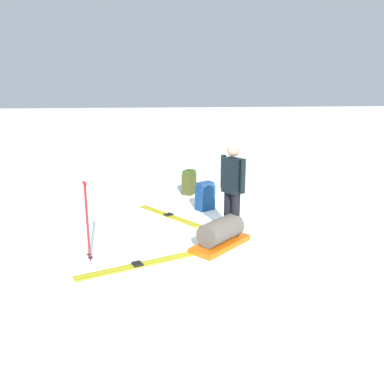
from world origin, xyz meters
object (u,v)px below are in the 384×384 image
at_px(ski_pair_far, 169,215).
at_px(gear_sled, 221,234).
at_px(skier_standing, 232,187).
at_px(ski_pair_near, 137,265).
at_px(thermos_bottle, 228,223).
at_px(ski_poles_planted_near, 87,217).
at_px(backpack_large_dark, 205,196).
at_px(backpack_bright, 189,182).

distance_m(ski_pair_far, gear_sled, 1.89).
bearing_deg(skier_standing, ski_pair_near, -59.74).
height_order(skier_standing, ski_pair_far, skier_standing).
relative_size(gear_sled, thermos_bottle, 4.44).
distance_m(skier_standing, ski_pair_far, 1.96).
distance_m(ski_pair_near, ski_poles_planted_near, 1.06).
relative_size(skier_standing, backpack_large_dark, 2.77).
xyz_separation_m(backpack_large_dark, thermos_bottle, (1.26, 0.26, -0.17)).
distance_m(ski_pair_near, ski_pair_far, 2.39).
distance_m(ski_pair_near, backpack_bright, 4.17).
height_order(ski_pair_near, backpack_large_dark, backpack_large_dark).
distance_m(skier_standing, backpack_large_dark, 1.86).
bearing_deg(backpack_bright, ski_pair_far, -19.71).
bearing_deg(backpack_large_dark, ski_pair_near, -27.73).
relative_size(ski_pair_near, backpack_large_dark, 2.97).
bearing_deg(backpack_bright, skier_standing, 8.35).
xyz_separation_m(ski_pair_far, ski_poles_planted_near, (1.99, -1.34, 0.69)).
relative_size(skier_standing, ski_poles_planted_near, 1.36).
height_order(ski_poles_planted_near, gear_sled, ski_poles_planted_near).
bearing_deg(skier_standing, backpack_bright, -171.65).
xyz_separation_m(ski_pair_near, ski_pair_far, (-2.32, 0.59, 0.00)).
bearing_deg(gear_sled, ski_pair_near, -65.98).
relative_size(backpack_bright, ski_poles_planted_near, 0.48).
height_order(ski_poles_planted_near, thermos_bottle, ski_poles_planted_near).
xyz_separation_m(gear_sled, thermos_bottle, (-0.80, 0.29, -0.09)).
height_order(backpack_large_dark, thermos_bottle, backpack_large_dark).
height_order(ski_pair_near, gear_sled, gear_sled).
bearing_deg(skier_standing, ski_pair_far, -142.53).
bearing_deg(ski_pair_far, backpack_large_dark, 113.80).
bearing_deg(skier_standing, gear_sled, -36.59).
bearing_deg(thermos_bottle, ski_poles_planted_near, -65.59).
height_order(ski_pair_near, backpack_bright, backpack_bright).
xyz_separation_m(backpack_large_dark, backpack_bright, (-1.31, -0.22, -0.00)).
bearing_deg(thermos_bottle, ski_pair_far, -129.68).
height_order(skier_standing, ski_pair_near, skier_standing).
xyz_separation_m(ski_pair_far, thermos_bottle, (0.90, 1.08, 0.12)).
distance_m(backpack_large_dark, thermos_bottle, 1.30).
relative_size(ski_poles_planted_near, thermos_bottle, 4.82).
bearing_deg(ski_pair_near, skier_standing, 120.26).
distance_m(ski_pair_far, backpack_large_dark, 0.94).
xyz_separation_m(backpack_bright, gear_sled, (3.37, 0.20, -0.07)).
relative_size(skier_standing, ski_pair_far, 1.09).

